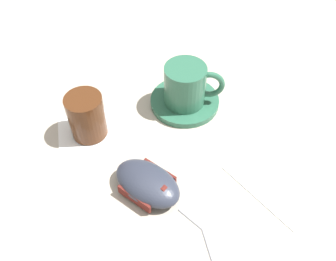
% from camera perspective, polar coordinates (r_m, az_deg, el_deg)
% --- Properties ---
extents(ground_plane, '(3.00, 3.00, 0.00)m').
position_cam_1_polar(ground_plane, '(0.60, -1.70, -5.30)').
color(ground_plane, '#B2A899').
extents(saucer, '(0.12, 0.12, 0.01)m').
position_cam_1_polar(saucer, '(0.68, 2.55, 4.47)').
color(saucer, '#2D664C').
rests_on(saucer, ground).
extents(coffee_cup, '(0.09, 0.09, 0.07)m').
position_cam_1_polar(coffee_cup, '(0.65, 2.85, 6.94)').
color(coffee_cup, '#2D664C').
rests_on(coffee_cup, saucer).
extents(computer_mouse, '(0.09, 0.12, 0.04)m').
position_cam_1_polar(computer_mouse, '(0.56, -3.15, -7.99)').
color(computer_mouse, '#2D3342').
rests_on(computer_mouse, ground).
extents(napkin_under_glass, '(0.15, 0.15, 0.00)m').
position_cam_1_polar(napkin_under_glass, '(0.65, -11.53, -0.70)').
color(napkin_under_glass, white).
rests_on(napkin_under_glass, ground).
extents(drinking_glass, '(0.06, 0.06, 0.08)m').
position_cam_1_polar(drinking_glass, '(0.62, -12.32, 2.17)').
color(drinking_glass, '#4C2814').
rests_on(drinking_glass, napkin_under_glass).
extents(napkin_spare, '(0.14, 0.14, 0.00)m').
position_cam_1_polar(napkin_spare, '(0.62, 17.56, -6.08)').
color(napkin_spare, white).
rests_on(napkin_spare, ground).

